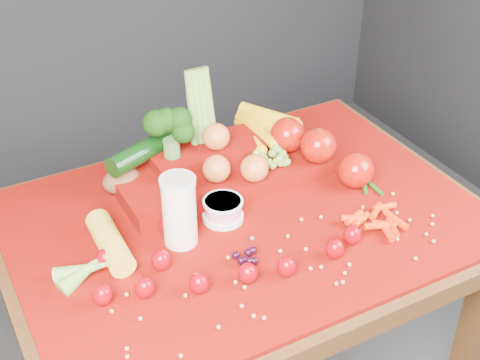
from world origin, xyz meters
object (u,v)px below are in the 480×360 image
produce_mound (235,157)px  table (244,251)px  milk_glass (179,209)px  yogurt_bowl (223,209)px

produce_mound → table: bearing=-110.7°
table → milk_glass: size_ratio=6.60×
milk_glass → produce_mound: bearing=36.6°
produce_mound → yogurt_bowl: bearing=-127.4°
yogurt_bowl → milk_glass: bearing=-166.3°
milk_glass → produce_mound: 0.28m
yogurt_bowl → produce_mound: produce_mound is taller
table → yogurt_bowl: yogurt_bowl is taller
table → yogurt_bowl: 0.14m
milk_glass → produce_mound: size_ratio=0.28×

